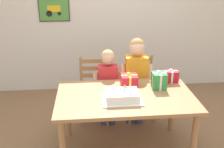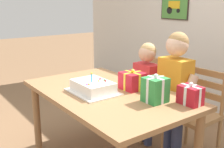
# 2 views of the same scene
# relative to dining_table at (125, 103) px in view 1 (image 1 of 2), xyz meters

# --- Properties ---
(back_wall) EXTENTS (6.40, 0.11, 2.60)m
(back_wall) POSITION_rel_dining_table_xyz_m (-0.00, 1.95, 0.64)
(back_wall) COLOR silver
(back_wall) RESTS_ON ground
(dining_table) EXTENTS (1.57, 0.94, 0.76)m
(dining_table) POSITION_rel_dining_table_xyz_m (0.00, 0.00, 0.00)
(dining_table) COLOR #9E7047
(dining_table) RESTS_ON ground
(birthday_cake) EXTENTS (0.44, 0.34, 0.19)m
(birthday_cake) POSITION_rel_dining_table_xyz_m (-0.05, -0.11, 0.14)
(birthday_cake) COLOR white
(birthday_cake) RESTS_ON dining_table
(gift_box_red_large) EXTENTS (0.17, 0.17, 0.23)m
(gift_box_red_large) POSITION_rel_dining_table_xyz_m (0.43, 0.16, 0.19)
(gift_box_red_large) COLOR #2D8E42
(gift_box_red_large) RESTS_ON dining_table
(gift_box_beside_cake) EXTENTS (0.20, 0.19, 0.19)m
(gift_box_beside_cake) POSITION_rel_dining_table_xyz_m (0.08, 0.23, 0.17)
(gift_box_beside_cake) COLOR red
(gift_box_beside_cake) RESTS_ON dining_table
(gift_box_corner_small) EXTENTS (0.18, 0.13, 0.18)m
(gift_box_corner_small) POSITION_rel_dining_table_xyz_m (0.63, 0.34, 0.17)
(gift_box_corner_small) COLOR red
(gift_box_corner_small) RESTS_ON dining_table
(chair_left) EXTENTS (0.44, 0.44, 0.92)m
(chair_left) POSITION_rel_dining_table_xyz_m (-0.34, 0.82, -0.20)
(chair_left) COLOR #A87A4C
(chair_left) RESTS_ON ground
(chair_right) EXTENTS (0.43, 0.43, 0.92)m
(chair_right) POSITION_rel_dining_table_xyz_m (0.34, 0.82, -0.20)
(chair_right) COLOR #A87A4C
(chair_right) RESTS_ON ground
(child_older) EXTENTS (0.46, 0.26, 1.26)m
(child_older) POSITION_rel_dining_table_xyz_m (0.23, 0.61, 0.10)
(child_older) COLOR #38426B
(child_older) RESTS_ON ground
(child_younger) EXTENTS (0.40, 0.23, 1.12)m
(child_younger) POSITION_rel_dining_table_xyz_m (-0.15, 0.61, 0.01)
(child_younger) COLOR #38426B
(child_younger) RESTS_ON ground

